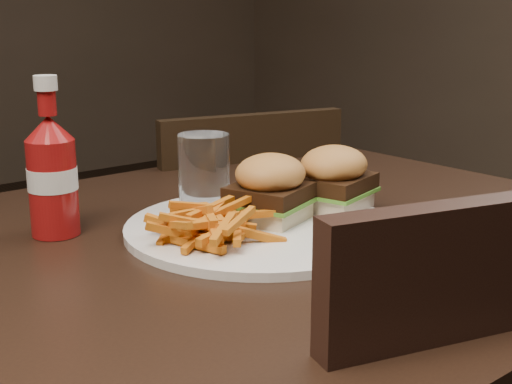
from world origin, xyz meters
TOP-DOWN VIEW (x-y plane):
  - dining_table at (0.00, 0.00)m, footprint 1.20×0.80m
  - chair_far at (0.41, 0.50)m, footprint 0.46×0.46m
  - plate at (0.10, -0.00)m, footprint 0.34×0.34m
  - sandwich_half_a at (0.12, 0.00)m, footprint 0.11×0.10m
  - sandwich_half_b at (0.22, -0.01)m, footprint 0.10×0.10m
  - fries_pile at (0.02, -0.01)m, footprint 0.14×0.14m
  - ketchup_bottle at (-0.10, 0.15)m, footprint 0.07×0.07m
  - tumbler at (0.10, 0.11)m, footprint 0.09×0.09m

SIDE VIEW (x-z plane):
  - chair_far at x=0.41m, z-range 0.41..0.45m
  - dining_table at x=0.00m, z-range 0.71..0.75m
  - plate at x=0.10m, z-range 0.75..0.76m
  - sandwich_half_a at x=0.12m, z-range 0.76..0.78m
  - sandwich_half_b at x=0.22m, z-range 0.76..0.78m
  - fries_pile at x=0.02m, z-range 0.76..0.80m
  - tumbler at x=0.10m, z-range 0.75..0.86m
  - ketchup_bottle at x=-0.10m, z-range 0.75..0.87m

